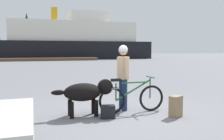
# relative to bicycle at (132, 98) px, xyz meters

# --- Properties ---
(ground_plane) EXTENTS (160.00, 160.00, 0.00)m
(ground_plane) POSITION_rel_bicycle_xyz_m (-0.23, 0.04, -0.36)
(ground_plane) COLOR slate
(bicycle) EXTENTS (1.71, 0.44, 0.88)m
(bicycle) POSITION_rel_bicycle_xyz_m (0.00, 0.00, 0.00)
(bicycle) COLOR black
(bicycle) RESTS_ON ground_plane
(person_cyclist) EXTENTS (0.32, 0.53, 1.67)m
(person_cyclist) POSITION_rel_bicycle_xyz_m (-0.09, 0.35, 0.64)
(person_cyclist) COLOR navy
(person_cyclist) RESTS_ON ground_plane
(dog) EXTENTS (1.46, 0.50, 0.85)m
(dog) POSITION_rel_bicycle_xyz_m (-1.10, 0.07, 0.20)
(dog) COLOR black
(dog) RESTS_ON ground_plane
(backpack) EXTENTS (0.33, 0.29, 0.49)m
(backpack) POSITION_rel_bicycle_xyz_m (0.84, -0.65, -0.12)
(backpack) COLOR #8C7251
(backpack) RESTS_ON ground_plane
(handbag_pannier) EXTENTS (0.35, 0.24, 0.30)m
(handbag_pannier) POSITION_rel_bicycle_xyz_m (-0.70, -0.30, -0.21)
(handbag_pannier) COLOR black
(handbag_pannier) RESTS_ON ground_plane
(dock_pier) EXTENTS (16.59, 2.54, 0.40)m
(dock_pier) POSITION_rel_bicycle_xyz_m (-1.71, 29.94, -0.16)
(dock_pier) COLOR brown
(dock_pier) RESTS_ON ground_plane
(ferry_boat) EXTENTS (25.26, 8.90, 8.48)m
(ferry_boat) POSITION_rel_bicycle_xyz_m (4.34, 36.46, 2.59)
(ferry_boat) COLOR black
(ferry_boat) RESTS_ON ground_plane
(pine_tree_center) EXTENTS (3.37, 3.37, 9.82)m
(pine_tree_center) POSITION_rel_bicycle_xyz_m (-3.56, 53.77, 5.79)
(pine_tree_center) COLOR #4C331E
(pine_tree_center) RESTS_ON ground_plane
(pine_tree_far_right) EXTENTS (3.45, 3.45, 9.03)m
(pine_tree_far_right) POSITION_rel_bicycle_xyz_m (9.01, 54.87, 5.21)
(pine_tree_far_right) COLOR #4C331E
(pine_tree_far_right) RESTS_ON ground_plane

